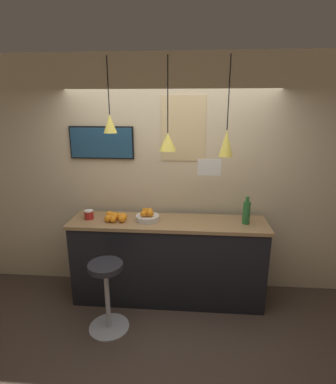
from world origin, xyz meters
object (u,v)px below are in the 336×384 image
bar_stool (107,287)px  mounted_tv (102,143)px  fruit_bowl (147,216)px  juice_bottle (246,212)px  spread_jar (89,215)px

bar_stool → mounted_tv: bearing=104.8°
bar_stool → fruit_bowl: fruit_bowl is taller
fruit_bowl → mounted_tv: (-0.59, 0.33, 0.81)m
bar_stool → fruit_bowl: size_ratio=2.83×
fruit_bowl → juice_bottle: (1.13, -0.00, 0.08)m
mounted_tv → juice_bottle: bearing=-11.0°
bar_stool → spread_jar: spread_jar is taller
bar_stool → fruit_bowl: bearing=58.9°
spread_jar → bar_stool: bearing=-59.4°
juice_bottle → spread_jar: 1.82m
juice_bottle → bar_stool: bearing=-158.5°
spread_jar → mounted_tv: size_ratio=0.14×
fruit_bowl → juice_bottle: bearing=-0.0°
juice_bottle → mounted_tv: (-1.72, 0.34, 0.72)m
fruit_bowl → spread_jar: 0.70m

